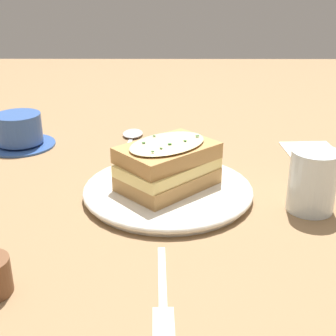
{
  "coord_description": "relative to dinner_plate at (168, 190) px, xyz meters",
  "views": [
    {
      "loc": [
        -0.69,
        -0.02,
        0.33
      ],
      "look_at": [
        -0.03,
        -0.02,
        0.05
      ],
      "focal_mm": 50.0,
      "sensor_mm": 36.0,
      "label": 1
    }
  ],
  "objects": [
    {
      "name": "sandwich",
      "position": [
        0.0,
        0.0,
        0.04
      ],
      "size": [
        0.17,
        0.17,
        0.08
      ],
      "rotation": [
        0.0,
        0.0,
        2.34
      ],
      "color": "#B2844C",
      "rests_on": "dinner_plate"
    },
    {
      "name": "ground_plane",
      "position": [
        0.03,
        0.02,
        -0.01
      ],
      "size": [
        2.4,
        2.4,
        0.0
      ],
      "primitive_type": "plane",
      "color": "olive"
    },
    {
      "name": "spoon",
      "position": [
        0.28,
        0.08,
        -0.0
      ],
      "size": [
        0.17,
        0.05,
        0.01
      ],
      "rotation": [
        0.0,
        0.0,
        4.64
      ],
      "color": "silver",
      "rests_on": "ground_plane"
    },
    {
      "name": "teacup_with_saucer",
      "position": [
        0.23,
        0.3,
        0.02
      ],
      "size": [
        0.14,
        0.14,
        0.07
      ],
      "rotation": [
        0.0,
        0.0,
        0.94
      ],
      "color": "#33569E",
      "rests_on": "ground_plane"
    },
    {
      "name": "water_glass",
      "position": [
        -0.05,
        -0.21,
        0.04
      ],
      "size": [
        0.07,
        0.07,
        0.09
      ],
      "primitive_type": "cylinder",
      "color": "silver",
      "rests_on": "ground_plane"
    },
    {
      "name": "dinner_plate",
      "position": [
        0.0,
        0.0,
        0.0
      ],
      "size": [
        0.27,
        0.27,
        0.02
      ],
      "color": "silver",
      "rests_on": "ground_plane"
    },
    {
      "name": "fork",
      "position": [
        -0.27,
        0.0,
        -0.01
      ],
      "size": [
        0.19,
        0.02,
        0.0
      ],
      "rotation": [
        0.0,
        0.0,
        1.6
      ],
      "color": "silver",
      "rests_on": "ground_plane"
    },
    {
      "name": "napkin",
      "position": [
        0.19,
        -0.28,
        -0.01
      ],
      "size": [
        0.13,
        0.11,
        0.0
      ],
      "primitive_type": "cube",
      "rotation": [
        0.0,
        0.0,
        0.06
      ],
      "color": "silver",
      "rests_on": "ground_plane"
    }
  ]
}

